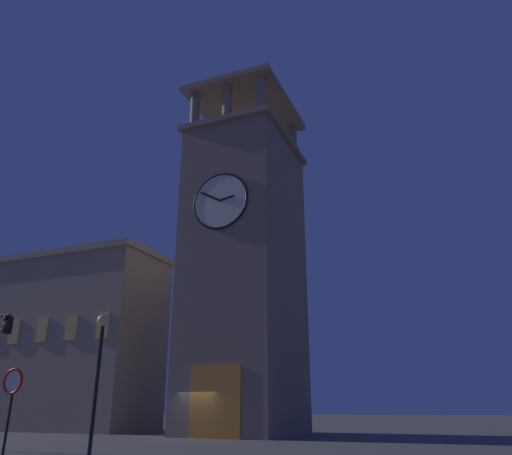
# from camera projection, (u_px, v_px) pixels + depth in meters

# --- Properties ---
(ground_plane) EXTENTS (200.00, 200.00, 0.00)m
(ground_plane) POSITION_uv_depth(u_px,v_px,m) (195.00, 438.00, 27.76)
(ground_plane) COLOR #56544F
(clocktower) EXTENTS (7.09, 8.84, 26.62)m
(clocktower) POSITION_uv_depth(u_px,v_px,m) (245.00, 269.00, 34.62)
(clocktower) COLOR gray
(clocktower) RESTS_ON ground_plane
(adjacent_wing_building) EXTENTS (19.88, 6.79, 13.39)m
(adjacent_wing_building) POSITION_uv_depth(u_px,v_px,m) (46.00, 342.00, 40.28)
(adjacent_wing_building) COLOR gray
(adjacent_wing_building) RESTS_ON ground_plane
(street_lamp) EXTENTS (0.44, 0.44, 4.91)m
(street_lamp) POSITION_uv_depth(u_px,v_px,m) (100.00, 355.00, 17.80)
(street_lamp) COLOR black
(street_lamp) RESTS_ON ground_plane
(no_horn_sign) EXTENTS (0.78, 0.14, 2.79)m
(no_horn_sign) POSITION_uv_depth(u_px,v_px,m) (12.00, 389.00, 14.85)
(no_horn_sign) COLOR black
(no_horn_sign) RESTS_ON ground_plane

